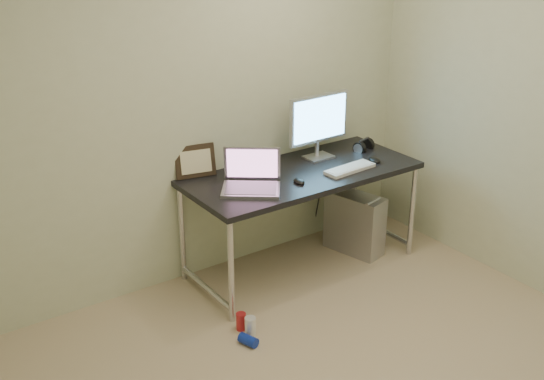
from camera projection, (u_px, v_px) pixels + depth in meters
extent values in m
cube|color=beige|center=(196.00, 104.00, 4.51)|extent=(3.50, 0.02, 2.50)
cube|color=black|center=(302.00, 174.00, 4.76)|extent=(1.67, 0.73, 0.04)
cylinder|color=silver|center=(231.00, 272.00, 4.25)|extent=(0.04, 0.04, 0.71)
cylinder|color=silver|center=(182.00, 234.00, 4.74)|extent=(0.04, 0.04, 0.71)
cylinder|color=silver|center=(412.00, 211.00, 5.08)|extent=(0.04, 0.04, 0.71)
cylinder|color=silver|center=(354.00, 184.00, 5.57)|extent=(0.04, 0.04, 0.71)
cylinder|color=silver|center=(207.00, 288.00, 4.60)|extent=(0.04, 0.65, 0.04)
cylinder|color=silver|center=(380.00, 229.00, 5.43)|extent=(0.04, 0.65, 0.04)
cube|color=#B0B0B5|center=(355.00, 223.00, 5.18)|extent=(0.30, 0.48, 0.46)
cylinder|color=silver|center=(373.00, 201.00, 4.94)|extent=(0.17, 0.06, 0.02)
cylinder|color=silver|center=(340.00, 185.00, 5.22)|extent=(0.17, 0.06, 0.02)
cylinder|color=black|center=(321.00, 189.00, 5.36)|extent=(0.01, 0.16, 0.69)
cylinder|color=black|center=(331.00, 190.00, 5.40)|extent=(0.02, 0.11, 0.71)
cylinder|color=red|center=(241.00, 321.00, 4.27)|extent=(0.07, 0.07, 0.12)
cylinder|color=white|center=(250.00, 327.00, 4.21)|extent=(0.09, 0.09, 0.13)
cylinder|color=#122AA5|center=(248.00, 340.00, 4.13)|extent=(0.10, 0.13, 0.07)
cube|color=silver|center=(251.00, 190.00, 4.43)|extent=(0.46, 0.44, 0.02)
cube|color=slate|center=(251.00, 188.00, 4.42)|extent=(0.40, 0.37, 0.00)
cube|color=gray|center=(252.00, 163.00, 4.51)|extent=(0.33, 0.27, 0.24)
cube|color=#794A69|center=(253.00, 164.00, 4.50)|extent=(0.29, 0.23, 0.21)
cube|color=silver|center=(318.00, 157.00, 5.00)|extent=(0.21, 0.15, 0.01)
cylinder|color=silver|center=(317.00, 148.00, 4.99)|extent=(0.03, 0.03, 0.11)
cube|color=silver|center=(319.00, 118.00, 4.90)|extent=(0.51, 0.04, 0.35)
cube|color=#66C1FF|center=(320.00, 119.00, 4.88)|extent=(0.46, 0.01, 0.31)
cube|color=silver|center=(350.00, 169.00, 4.77)|extent=(0.40, 0.16, 0.02)
ellipsoid|color=black|center=(375.00, 159.00, 4.93)|extent=(0.09, 0.13, 0.04)
ellipsoid|color=black|center=(299.00, 180.00, 4.55)|extent=(0.09, 0.12, 0.04)
cylinder|color=black|center=(358.00, 148.00, 5.13)|extent=(0.06, 0.10, 0.10)
cylinder|color=black|center=(369.00, 145.00, 5.19)|extent=(0.06, 0.10, 0.10)
cube|color=black|center=(364.00, 140.00, 5.14)|extent=(0.13, 0.05, 0.01)
cube|color=black|center=(195.00, 161.00, 4.62)|extent=(0.29, 0.14, 0.23)
cylinder|color=silver|center=(230.00, 169.00, 4.69)|extent=(0.01, 0.01, 0.08)
cylinder|color=silver|center=(229.00, 162.00, 4.67)|extent=(0.04, 0.03, 0.04)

